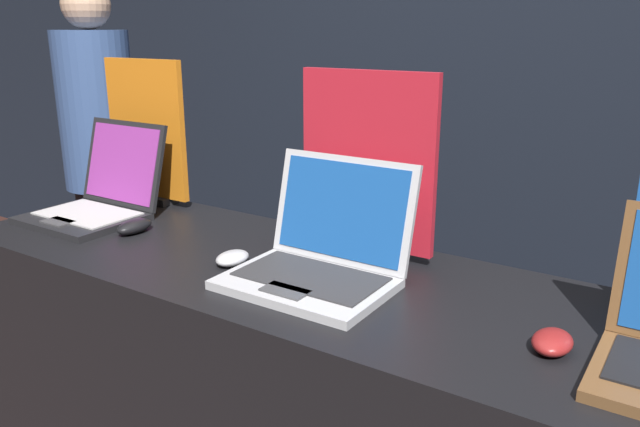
% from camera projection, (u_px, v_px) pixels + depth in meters
% --- Properties ---
extents(wall_back, '(8.00, 0.05, 2.80)m').
position_uv_depth(wall_back, '(522.00, 36.00, 2.46)').
color(wall_back, black).
rests_on(wall_back, ground_plane).
extents(laptop_front, '(0.32, 0.34, 0.28)m').
position_uv_depth(laptop_front, '(99.00, 196.00, 1.88)').
color(laptop_front, black).
rests_on(laptop_front, display_counter).
extents(mouse_front, '(0.06, 0.11, 0.04)m').
position_uv_depth(mouse_front, '(134.00, 227.00, 1.74)').
color(mouse_front, black).
rests_on(mouse_front, display_counter).
extents(promo_stand_front, '(0.32, 0.07, 0.46)m').
position_uv_depth(promo_stand_front, '(147.00, 136.00, 2.00)').
color(promo_stand_front, black).
rests_on(promo_stand_front, display_counter).
extents(laptop_middle, '(0.36, 0.32, 0.27)m').
position_uv_depth(laptop_middle, '(321.00, 254.00, 1.41)').
color(laptop_middle, '#B7B7BC').
rests_on(laptop_middle, display_counter).
extents(mouse_middle, '(0.07, 0.09, 0.03)m').
position_uv_depth(mouse_middle, '(232.00, 258.00, 1.51)').
color(mouse_middle, '#B2B2B7').
rests_on(mouse_middle, display_counter).
extents(promo_stand_middle, '(0.36, 0.07, 0.46)m').
position_uv_depth(promo_stand_middle, '(367.00, 169.00, 1.53)').
color(promo_stand_middle, black).
rests_on(promo_stand_middle, display_counter).
extents(mouse_back, '(0.07, 0.10, 0.04)m').
position_uv_depth(mouse_back, '(552.00, 342.00, 1.11)').
color(mouse_back, maroon).
rests_on(mouse_back, display_counter).
extents(person_bystander, '(0.31, 0.31, 1.62)m').
position_uv_depth(person_bystander, '(103.00, 171.00, 2.67)').
color(person_bystander, '#282833').
rests_on(person_bystander, ground_plane).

